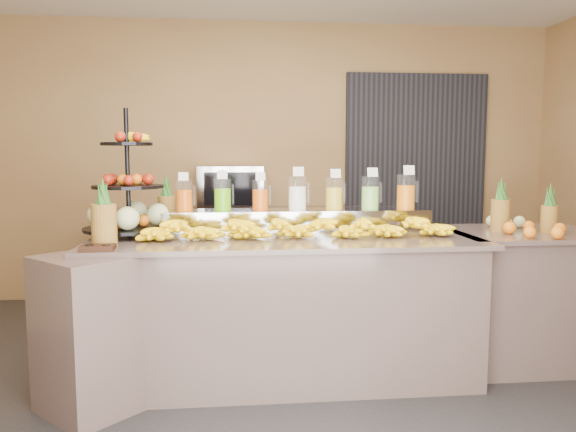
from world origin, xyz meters
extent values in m
plane|color=black|center=(0.00, 0.00, 0.00)|extent=(6.00, 6.00, 0.00)
cube|color=brown|center=(0.00, 2.51, 1.40)|extent=(6.00, 0.02, 2.80)
cube|color=black|center=(1.60, 2.46, 1.20)|extent=(1.50, 0.06, 2.20)
cube|color=#876B62|center=(0.00, 0.30, 0.45)|extent=(2.40, 0.90, 0.90)
cube|color=#876B62|center=(0.00, 0.30, 0.92)|extent=(2.50, 1.00, 0.03)
cube|color=#876B62|center=(-1.15, -0.10, 0.45)|extent=(0.71, 0.71, 0.90)
cube|color=#876B62|center=(1.70, 0.40, 0.45)|extent=(1.00, 0.80, 0.90)
cube|color=#876B62|center=(1.70, 0.40, 0.92)|extent=(1.08, 0.88, 0.03)
cube|color=#876B62|center=(0.00, 2.25, 0.45)|extent=(3.00, 0.50, 0.90)
cube|color=#876B62|center=(0.00, 2.25, 0.92)|extent=(3.10, 0.55, 0.03)
cube|color=gray|center=(0.11, 0.58, 1.01)|extent=(1.85, 0.30, 0.15)
cylinder|color=silver|center=(-0.67, 0.58, 1.18)|extent=(0.11, 0.11, 0.21)
cylinder|color=#D65100|center=(-0.67, 0.58, 1.15)|extent=(0.11, 0.11, 0.14)
cylinder|color=gray|center=(-0.68, 0.59, 1.23)|extent=(0.01, 0.01, 0.25)
cube|color=white|center=(-0.67, 0.53, 1.32)|extent=(0.07, 0.02, 0.06)
cylinder|color=silver|center=(-0.41, 0.58, 1.19)|extent=(0.12, 0.12, 0.22)
cylinder|color=#52BE00|center=(-0.41, 0.58, 1.15)|extent=(0.11, 0.11, 0.15)
cylinder|color=gray|center=(-0.42, 0.59, 1.24)|extent=(0.01, 0.01, 0.26)
cube|color=white|center=(-0.41, 0.53, 1.33)|extent=(0.07, 0.02, 0.06)
cylinder|color=silver|center=(-0.15, 0.58, 1.18)|extent=(0.11, 0.11, 0.21)
cylinder|color=#D54D00|center=(-0.15, 0.58, 1.15)|extent=(0.11, 0.11, 0.14)
cylinder|color=gray|center=(-0.16, 0.59, 1.23)|extent=(0.01, 0.01, 0.24)
cube|color=white|center=(-0.15, 0.53, 1.31)|extent=(0.07, 0.02, 0.06)
cylinder|color=silver|center=(0.11, 0.58, 1.20)|extent=(0.13, 0.13, 0.24)
cylinder|color=white|center=(0.11, 0.58, 1.16)|extent=(0.12, 0.12, 0.16)
cylinder|color=gray|center=(0.10, 0.59, 1.25)|extent=(0.01, 0.01, 0.28)
cube|color=white|center=(0.11, 0.52, 1.35)|extent=(0.08, 0.02, 0.06)
cylinder|color=silver|center=(0.37, 0.58, 1.19)|extent=(0.12, 0.12, 0.22)
cylinder|color=gold|center=(0.37, 0.58, 1.16)|extent=(0.11, 0.11, 0.15)
cylinder|color=gray|center=(0.36, 0.59, 1.24)|extent=(0.01, 0.01, 0.26)
cube|color=white|center=(0.37, 0.52, 1.33)|extent=(0.07, 0.02, 0.06)
cylinder|color=silver|center=(0.63, 0.58, 1.19)|extent=(0.13, 0.13, 0.23)
cylinder|color=#79C849|center=(0.63, 0.58, 1.16)|extent=(0.12, 0.12, 0.16)
cylinder|color=gray|center=(0.62, 0.59, 1.25)|extent=(0.01, 0.01, 0.27)
cube|color=white|center=(0.63, 0.52, 1.34)|extent=(0.07, 0.02, 0.06)
cylinder|color=silver|center=(0.89, 0.58, 1.20)|extent=(0.13, 0.13, 0.24)
cylinder|color=#DB6A03|center=(0.89, 0.58, 1.16)|extent=(0.12, 0.12, 0.17)
cylinder|color=gray|center=(0.88, 0.59, 1.26)|extent=(0.01, 0.01, 0.29)
cube|color=white|center=(0.89, 0.52, 1.36)|extent=(0.08, 0.02, 0.07)
ellipsoid|color=yellow|center=(-0.82, 0.27, 0.98)|extent=(0.25, 0.19, 0.10)
ellipsoid|color=yellow|center=(-0.52, 0.27, 0.98)|extent=(0.25, 0.19, 0.10)
ellipsoid|color=yellow|center=(-0.22, 0.27, 0.98)|extent=(0.25, 0.19, 0.10)
ellipsoid|color=yellow|center=(0.08, 0.27, 0.98)|extent=(0.25, 0.19, 0.10)
ellipsoid|color=yellow|center=(0.38, 0.27, 0.98)|extent=(0.25, 0.19, 0.10)
ellipsoid|color=yellow|center=(0.69, 0.27, 0.98)|extent=(0.25, 0.19, 0.10)
ellipsoid|color=yellow|center=(0.99, 0.27, 0.98)|extent=(0.25, 0.19, 0.10)
ellipsoid|color=yellow|center=(-0.64, 0.27, 1.05)|extent=(0.21, 0.16, 0.09)
ellipsoid|color=yellow|center=(-0.35, 0.27, 1.05)|extent=(0.21, 0.16, 0.09)
ellipsoid|color=yellow|center=(-0.06, 0.27, 1.05)|extent=(0.21, 0.16, 0.09)
ellipsoid|color=yellow|center=(0.23, 0.27, 1.05)|extent=(0.21, 0.16, 0.09)
ellipsoid|color=yellow|center=(0.52, 0.27, 1.05)|extent=(0.21, 0.16, 0.09)
ellipsoid|color=yellow|center=(0.81, 0.27, 1.05)|extent=(0.21, 0.16, 0.09)
cylinder|color=black|center=(-1.02, 0.47, 1.35)|extent=(0.04, 0.04, 0.83)
cylinder|color=black|center=(-1.02, 0.47, 0.98)|extent=(0.75, 0.75, 0.02)
cylinder|color=black|center=(-1.02, 0.47, 1.25)|extent=(0.59, 0.59, 0.02)
cylinder|color=black|center=(-1.02, 0.47, 1.53)|extent=(0.42, 0.42, 0.02)
sphere|color=beige|center=(-0.84, 0.47, 1.07)|extent=(0.16, 0.16, 0.16)
sphere|color=maroon|center=(-0.89, 0.47, 1.30)|extent=(0.07, 0.07, 0.07)
sphere|color=orange|center=(-1.11, 0.47, 1.03)|extent=(0.08, 0.08, 0.08)
cube|color=black|center=(-1.10, -0.10, 0.94)|extent=(0.19, 0.14, 0.03)
cylinder|color=brown|center=(-1.09, 0.04, 1.05)|extent=(0.15, 0.15, 0.25)
cone|color=#1C4E1A|center=(-1.09, 0.04, 1.26)|extent=(0.07, 0.07, 0.16)
cylinder|color=brown|center=(-0.80, 0.76, 1.05)|extent=(0.13, 0.13, 0.24)
cone|color=#1C4E1A|center=(-0.80, 0.76, 1.25)|extent=(0.06, 0.06, 0.16)
cylinder|color=brown|center=(1.52, 0.41, 1.04)|extent=(0.12, 0.12, 0.22)
cylinder|color=brown|center=(1.83, 0.31, 1.02)|extent=(0.11, 0.11, 0.19)
ellipsoid|color=orange|center=(1.66, 0.17, 0.97)|extent=(0.33, 0.22, 0.08)
cube|color=gray|center=(-0.34, 2.25, 1.14)|extent=(0.64, 0.46, 0.42)
camera|label=1|loc=(-0.36, -3.31, 1.46)|focal=35.00mm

